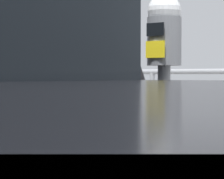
# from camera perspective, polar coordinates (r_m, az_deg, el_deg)

# --- Properties ---
(parking_meter) EXTENTS (0.19, 0.20, 1.48)m
(parking_meter) POSITION_cam_1_polar(r_m,az_deg,el_deg) (2.69, 6.11, 3.04)
(parking_meter) COLOR slate
(parking_meter) RESTS_ON sidewalk_curb
(pedestrian_at_meter) EXTENTS (0.60, 0.42, 1.61)m
(pedestrian_at_meter) POSITION_cam_1_polar(r_m,az_deg,el_deg) (2.98, -3.47, -0.74)
(pedestrian_at_meter) COLOR brown
(pedestrian_at_meter) RESTS_ON sidewalk_curb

